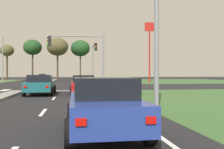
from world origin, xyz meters
The scene contains 21 objects.
ground_plane centered at (0.00, 30.00, 0.00)m, with size 200.00×200.00×0.00m, color black.
grass_verge_far_right centered at (25.50, 54.50, 0.00)m, with size 35.00×35.00×0.01m, color #385B2D.
median_island_far centered at (0.00, 55.00, 0.07)m, with size 1.20×36.00×0.14m, color gray.
lane_dash_second centered at (3.50, 9.54, 0.01)m, with size 0.14×2.00×0.01m, color silver.
lane_dash_third centered at (3.50, 15.54, 0.01)m, with size 0.14×2.00×0.01m, color silver.
edge_line_right centered at (6.85, 12.00, 0.01)m, with size 0.14×24.00×0.01m, color silver.
stop_bar_near centered at (3.80, 23.00, 0.01)m, with size 6.40×0.50×0.01m, color silver.
crosswalk_bar_fifth centered at (-1.80, 24.80, 0.01)m, with size 0.70×2.80×0.01m, color silver.
car_red_near centered at (5.49, 19.02, 0.76)m, with size 2.01×4.54×1.47m.
car_blue_second centered at (5.50, 5.59, 0.75)m, with size 1.94×4.36×1.47m.
car_teal_fourth centered at (2.27, 18.65, 0.77)m, with size 2.09×4.45×1.50m.
car_maroon_fifth centered at (-2.35, 60.62, 0.82)m, with size 2.00×4.33×1.60m.
traffic_signal_near_right centered at (5.58, 23.40, 3.79)m, with size 5.40×0.32×5.43m.
traffic_signal_far_right centered at (7.60, 34.60, 4.05)m, with size 0.32×5.53×5.82m.
street_lamp_third centered at (-7.99, 48.05, 4.71)m, with size 1.06×1.78×8.41m.
pedestrian_at_median centered at (0.01, 43.38, 1.12)m, with size 0.34×0.34×1.63m.
fastfood_pole_sign centered at (18.99, 45.43, 8.24)m, with size 1.80×0.40×11.27m.
treeline_third centered at (-10.98, 63.31, 7.07)m, with size 3.24×3.24×8.60m.
treeline_fourth centered at (-5.15, 64.03, 8.08)m, with size 4.47×4.47×10.05m.
treeline_fifth centered at (1.00, 61.95, 8.14)m, with size 5.15×5.15×10.37m.
treeline_sixth centered at (6.58, 65.09, 8.15)m, with size 4.90×4.90×10.27m.
Camera 1 is at (4.71, -1.18, 1.57)m, focal length 41.00 mm.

